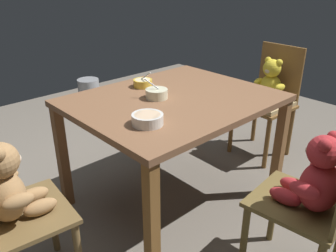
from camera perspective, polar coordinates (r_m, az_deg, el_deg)
ground_plane at (r=2.46m, az=0.81°, el=-12.12°), size 5.20×5.20×0.04m
dining_table at (r=2.13m, az=0.91°, el=2.52°), size 1.19×0.96×0.74m
teddy_chair_near_front at (r=1.72m, az=23.03°, el=-9.41°), size 0.42×0.45×0.89m
teddy_chair_near_right at (r=2.92m, az=16.12°, el=5.25°), size 0.40×0.42×0.90m
teddy_chair_near_left at (r=1.67m, az=-24.69°, el=-10.42°), size 0.41×0.44×0.93m
porridge_bowl_white_near_left at (r=1.72m, az=-3.39°, el=1.13°), size 0.16×0.16×0.05m
porridge_bowl_yellow_far_center at (r=2.29m, az=-4.16°, el=7.08°), size 0.12×0.13×0.11m
porridge_bowl_cream_center at (r=2.08m, az=-1.88°, el=5.37°), size 0.13×0.13×0.12m
metal_pail at (r=4.31m, az=-12.90°, el=5.95°), size 0.25×0.25×0.24m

